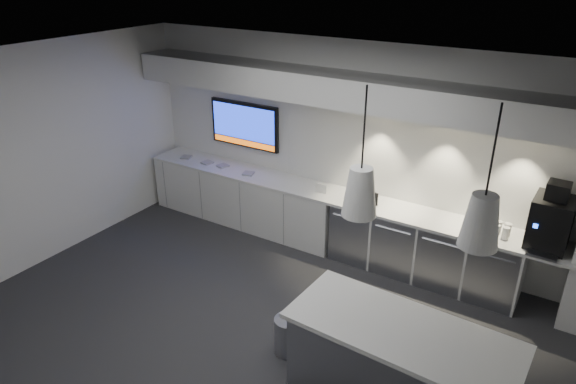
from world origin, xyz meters
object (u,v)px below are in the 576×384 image
Objects in this scene: wall_tv at (244,125)px; coffee_machine at (551,220)px; island at (398,366)px; bin at (288,335)px.

coffee_machine is at bearing -3.12° from wall_tv.
coffee_machine is at bearing 71.43° from island.
wall_tv is at bearing 178.88° from coffee_machine.
island is 2.59m from coffee_machine.
coffee_machine reaches higher than bin.
coffee_machine reaches higher than island.
wall_tv reaches higher than island.
wall_tv reaches higher than bin.
island is 1.28m from bin.
bin is at bearing -131.73° from coffee_machine.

